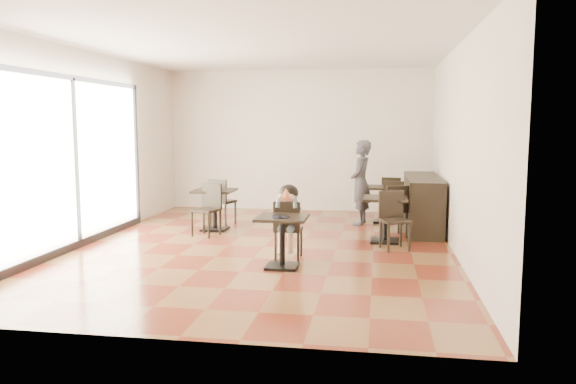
% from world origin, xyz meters
% --- Properties ---
extents(floor, '(6.00, 8.00, 0.01)m').
position_xyz_m(floor, '(0.00, 0.00, 0.00)').
color(floor, brown).
rests_on(floor, ground).
extents(ceiling, '(6.00, 8.00, 0.01)m').
position_xyz_m(ceiling, '(0.00, 0.00, 3.20)').
color(ceiling, silver).
rests_on(ceiling, floor).
extents(wall_back, '(6.00, 0.01, 3.20)m').
position_xyz_m(wall_back, '(0.00, 4.00, 1.60)').
color(wall_back, beige).
rests_on(wall_back, floor).
extents(wall_front, '(6.00, 0.01, 3.20)m').
position_xyz_m(wall_front, '(0.00, -4.00, 1.60)').
color(wall_front, beige).
rests_on(wall_front, floor).
extents(wall_left, '(0.01, 8.00, 3.20)m').
position_xyz_m(wall_left, '(-3.00, 0.00, 1.60)').
color(wall_left, beige).
rests_on(wall_left, floor).
extents(wall_right, '(0.01, 8.00, 3.20)m').
position_xyz_m(wall_right, '(3.00, 0.00, 1.60)').
color(wall_right, beige).
rests_on(wall_right, floor).
extents(storefront_window, '(0.04, 4.50, 2.60)m').
position_xyz_m(storefront_window, '(-2.97, -0.50, 1.40)').
color(storefront_window, white).
rests_on(storefront_window, floor).
extents(child_table, '(0.69, 0.69, 0.72)m').
position_xyz_m(child_table, '(0.52, -1.25, 0.36)').
color(child_table, black).
rests_on(child_table, floor).
extents(child_chair, '(0.39, 0.39, 0.87)m').
position_xyz_m(child_chair, '(0.52, -0.70, 0.44)').
color(child_chair, black).
rests_on(child_chair, floor).
extents(child, '(0.39, 0.55, 1.10)m').
position_xyz_m(child, '(0.52, -0.70, 0.55)').
color(child, gray).
rests_on(child, child_chair).
extents(plate, '(0.24, 0.24, 0.01)m').
position_xyz_m(plate, '(0.52, -1.35, 0.73)').
color(plate, black).
rests_on(plate, child_table).
extents(pizza_slice, '(0.25, 0.20, 0.06)m').
position_xyz_m(pizza_slice, '(0.52, -0.89, 0.95)').
color(pizza_slice, '#D7B374').
rests_on(pizza_slice, child).
extents(adult_patron, '(0.46, 0.64, 1.67)m').
position_xyz_m(adult_patron, '(1.48, 2.35, 0.83)').
color(adult_patron, '#39383E').
rests_on(adult_patron, floor).
extents(cafe_table_mid, '(0.93, 0.93, 0.76)m').
position_xyz_m(cafe_table_mid, '(1.94, 0.69, 0.38)').
color(cafe_table_mid, black).
rests_on(cafe_table_mid, floor).
extents(cafe_table_left, '(0.91, 0.91, 0.77)m').
position_xyz_m(cafe_table_left, '(-1.20, 1.28, 0.38)').
color(cafe_table_left, black).
rests_on(cafe_table_left, floor).
extents(cafe_table_back, '(0.75, 0.75, 0.73)m').
position_xyz_m(cafe_table_back, '(1.96, 2.65, 0.36)').
color(cafe_table_back, black).
rests_on(cafe_table_back, floor).
extents(chair_mid_a, '(0.53, 0.53, 0.92)m').
position_xyz_m(chair_mid_a, '(2.09, 1.24, 0.46)').
color(chair_mid_a, black).
rests_on(chair_mid_a, floor).
extents(chair_mid_b, '(0.53, 0.53, 0.92)m').
position_xyz_m(chair_mid_b, '(2.09, 0.14, 0.46)').
color(chair_mid_b, black).
rests_on(chair_mid_b, floor).
extents(chair_left_a, '(0.52, 0.52, 0.92)m').
position_xyz_m(chair_left_a, '(-1.20, 1.83, 0.46)').
color(chair_left_a, black).
rests_on(chair_left_a, floor).
extents(chair_left_b, '(0.52, 0.52, 0.92)m').
position_xyz_m(chair_left_b, '(-1.20, 0.73, 0.46)').
color(chair_left_b, black).
rests_on(chair_left_b, floor).
extents(chair_back_a, '(0.43, 0.43, 0.88)m').
position_xyz_m(chair_back_a, '(2.10, 3.20, 0.44)').
color(chair_back_a, black).
rests_on(chair_back_a, floor).
extents(chair_back_b, '(0.43, 0.43, 0.88)m').
position_xyz_m(chair_back_b, '(2.10, 2.10, 0.44)').
color(chair_back_b, black).
rests_on(chair_back_b, floor).
extents(service_counter, '(0.60, 2.40, 1.00)m').
position_xyz_m(service_counter, '(2.65, 2.00, 0.50)').
color(service_counter, black).
rests_on(service_counter, floor).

